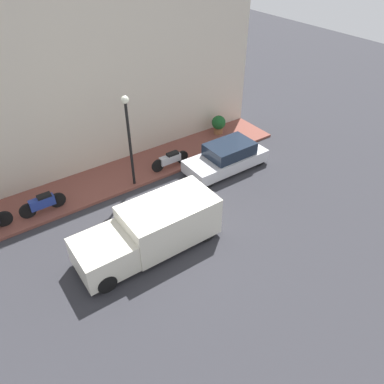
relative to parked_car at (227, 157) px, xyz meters
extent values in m
plane|color=#2D2D33|center=(-2.50, 4.53, -0.62)|extent=(60.00, 60.00, 0.00)
cube|color=brown|center=(2.28, 4.53, -0.56)|extent=(2.52, 17.08, 0.13)
cube|color=beige|center=(3.69, 4.53, 3.22)|extent=(0.30, 17.08, 7.68)
cube|color=silver|center=(0.00, 0.06, -0.17)|extent=(1.68, 4.04, 0.57)
cube|color=#192333|center=(0.00, -0.14, 0.40)|extent=(1.48, 2.22, 0.58)
cylinder|color=black|center=(-0.72, 1.63, -0.32)|extent=(0.20, 0.60, 0.60)
cylinder|color=black|center=(0.72, 1.63, -0.32)|extent=(0.20, 0.60, 0.60)
cylinder|color=black|center=(-0.72, -1.51, -0.32)|extent=(0.20, 0.60, 0.60)
cylinder|color=black|center=(0.72, -1.51, -0.32)|extent=(0.20, 0.60, 0.60)
cube|color=silver|center=(-2.56, 4.87, 0.34)|extent=(1.94, 3.43, 1.55)
cube|color=silver|center=(-2.56, 7.50, 0.11)|extent=(1.84, 1.84, 1.09)
cube|color=#192333|center=(-2.56, 7.78, 0.41)|extent=(1.65, 1.01, 0.44)
cylinder|color=black|center=(-3.40, 7.84, -0.28)|extent=(0.22, 0.68, 0.68)
cylinder|color=black|center=(-1.73, 7.84, -0.28)|extent=(0.22, 0.68, 0.68)
cylinder|color=black|center=(-3.40, 3.74, -0.28)|extent=(0.22, 0.68, 0.68)
cylinder|color=black|center=(-1.73, 3.74, -0.28)|extent=(0.22, 0.68, 0.68)
cylinder|color=black|center=(1.68, 9.80, -0.16)|extent=(0.10, 0.67, 0.67)
cube|color=#B7B7BF|center=(1.49, 2.26, -0.05)|extent=(0.30, 1.07, 0.36)
cube|color=black|center=(1.49, 2.11, 0.20)|extent=(0.27, 0.58, 0.12)
cylinder|color=black|center=(1.49, 2.94, -0.18)|extent=(0.10, 0.63, 0.63)
cylinder|color=black|center=(1.49, 1.57, -0.18)|extent=(0.10, 0.63, 0.63)
cube|color=navy|center=(1.63, 8.29, 0.00)|extent=(0.30, 1.00, 0.42)
cube|color=black|center=(1.63, 8.15, 0.26)|extent=(0.27, 0.54, 0.12)
cylinder|color=black|center=(1.63, 8.89, -0.16)|extent=(0.10, 0.66, 0.66)
cylinder|color=black|center=(1.63, 7.68, -0.16)|extent=(0.10, 0.66, 0.66)
cylinder|color=black|center=(1.29, 4.32, 1.46)|extent=(0.12, 0.12, 3.92)
sphere|color=silver|center=(1.29, 4.32, 3.52)|extent=(0.32, 0.32, 0.32)
cylinder|color=brown|center=(2.83, -1.74, -0.32)|extent=(0.49, 0.49, 0.34)
sphere|color=#195123|center=(2.83, -1.74, 0.15)|extent=(0.76, 0.76, 0.76)
camera|label=1|loc=(-11.47, 10.11, 9.44)|focal=35.00mm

